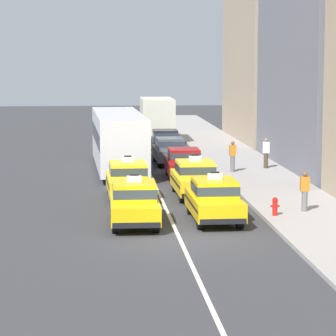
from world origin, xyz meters
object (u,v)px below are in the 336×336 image
object	(u,v)px
sedan_right_fourth	(170,150)
sedan_right_fifth	(165,141)
taxi_right_second	(195,178)
taxi_left_second	(128,179)
taxi_left_fourth	(114,139)
pedestrian_mid_block	(266,153)
pedestrian_near_crosswalk	(305,191)
fire_hydrant	(275,206)
box_truck_right_sixth	(156,118)
taxi_left_nearest	(134,202)
taxi_right_nearest	(214,199)
pedestrian_by_storefront	(233,156)
bus_left_third	(118,138)
sedan_right_third	(184,162)

from	to	relation	value
sedan_right_fourth	sedan_right_fifth	distance (m)	5.40
taxi_right_second	sedan_right_fifth	world-z (taller)	taxi_right_second
taxi_left_second	sedan_right_fourth	distance (m)	12.29
taxi_left_fourth	pedestrian_mid_block	world-z (taller)	taxi_left_fourth
taxi_left_second	sedan_right_fourth	bearing A→B (deg)	76.26
pedestrian_near_crosswalk	fire_hydrant	size ratio (longest dim) A/B	2.22
box_truck_right_sixth	fire_hydrant	xyz separation A→B (m)	(2.51, -30.45, -1.23)
taxi_right_second	fire_hydrant	xyz separation A→B (m)	(2.53, -5.53, -0.33)
taxi_left_nearest	taxi_right_nearest	xyz separation A→B (m)	(3.12, 0.43, 0.00)
pedestrian_by_storefront	sedan_right_fifth	bearing A→B (deg)	105.89
bus_left_third	sedan_right_fourth	xyz separation A→B (m)	(3.08, 2.50, -0.97)
pedestrian_mid_block	bus_left_third	bearing A→B (deg)	174.72
taxi_left_second	taxi_left_fourth	xyz separation A→B (m)	(-0.23, 18.45, 0.00)
taxi_right_second	pedestrian_mid_block	distance (m)	9.85
taxi_right_second	pedestrian_near_crosswalk	size ratio (longest dim) A/B	2.83
sedan_right_fourth	fire_hydrant	distance (m)	17.50
taxi_left_second	taxi_right_second	world-z (taller)	same
sedan_right_third	pedestrian_by_storefront	size ratio (longest dim) A/B	2.60
sedan_right_third	taxi_right_nearest	bearing A→B (deg)	-90.06
taxi_right_nearest	pedestrian_by_storefront	size ratio (longest dim) A/B	2.76
bus_left_third	sedan_right_third	xyz separation A→B (m)	(3.31, -3.35, -0.97)
box_truck_right_sixth	pedestrian_by_storefront	bearing A→B (deg)	-80.84
sedan_right_fifth	pedestrian_mid_block	distance (m)	9.96
taxi_left_fourth	fire_hydrant	size ratio (longest dim) A/B	6.30
bus_left_third	box_truck_right_sixth	xyz separation A→B (m)	(3.22, 15.66, -0.04)
bus_left_third	sedan_right_third	bearing A→B (deg)	-45.35
taxi_left_nearest	sedan_right_third	bearing A→B (deg)	75.48
pedestrian_near_crosswalk	pedestrian_by_storefront	world-z (taller)	pedestrian_by_storefront
sedan_right_fourth	pedestrian_near_crosswalk	bearing A→B (deg)	-76.23
pedestrian_near_crosswalk	fire_hydrant	world-z (taller)	pedestrian_near_crosswalk
taxi_right_second	taxi_left_second	bearing A→B (deg)	-176.86
taxi_right_second	pedestrian_by_storefront	xyz separation A→B (m)	(2.88, 7.17, 0.11)
bus_left_third	sedan_right_fourth	bearing A→B (deg)	39.13
sedan_right_third	sedan_right_fourth	xyz separation A→B (m)	(-0.23, 5.86, 0.00)
bus_left_third	taxi_left_nearest	bearing A→B (deg)	-89.33
sedan_right_fifth	pedestrian_by_storefront	world-z (taller)	pedestrian_by_storefront
taxi_right_nearest	sedan_right_fourth	xyz separation A→B (m)	(-0.22, 17.52, -0.03)
pedestrian_mid_block	fire_hydrant	distance (m)	14.25
sedan_right_third	pedestrian_mid_block	bearing A→B (deg)	28.13
bus_left_third	pedestrian_by_storefront	distance (m)	6.49
taxi_left_second	taxi_right_nearest	bearing A→B (deg)	-60.66
sedan_right_fifth	pedestrian_by_storefront	size ratio (longest dim) A/B	2.61
bus_left_third	sedan_right_fifth	world-z (taller)	bus_left_third
sedan_right_third	box_truck_right_sixth	distance (m)	19.04
taxi_right_nearest	sedan_right_third	size ratio (longest dim) A/B	1.06
taxi_right_nearest	box_truck_right_sixth	distance (m)	30.69
pedestrian_near_crosswalk	pedestrian_mid_block	distance (m)	13.26
taxi_right_second	taxi_right_nearest	bearing A→B (deg)	-89.06
pedestrian_near_crosswalk	fire_hydrant	distance (m)	1.66
taxi_left_fourth	taxi_right_nearest	xyz separation A→B (m)	(3.37, -24.04, 0.00)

